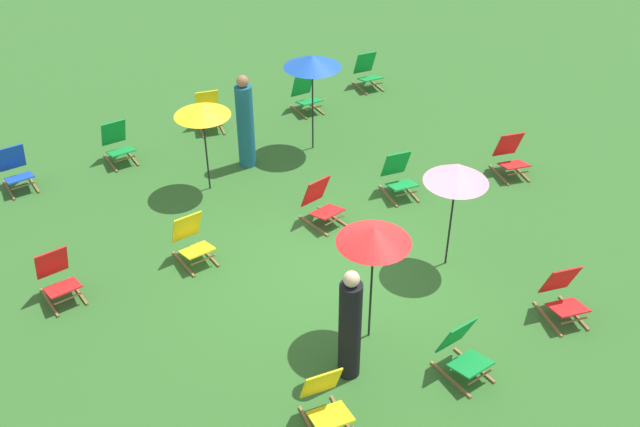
{
  "coord_description": "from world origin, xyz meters",
  "views": [
    {
      "loc": [
        -4.79,
        -7.2,
        7.27
      ],
      "look_at": [
        0.0,
        1.2,
        0.5
      ],
      "focal_mm": 40.02,
      "sensor_mm": 36.0,
      "label": 1
    }
  ],
  "objects_px": {
    "deckchair_0": "(192,240)",
    "deckchair_9": "(399,176)",
    "umbrella_3": "(374,235)",
    "deckchair_11": "(326,402)",
    "deckchair_12": "(118,144)",
    "deckchair_5": "(563,296)",
    "deckchair_10": "(58,277)",
    "deckchair_2": "(511,156)",
    "deckchair_4": "(367,72)",
    "deckchair_8": "(321,203)",
    "umbrella_2": "(202,110)",
    "deckchair_13": "(463,351)",
    "umbrella_0": "(312,61)",
    "deckchair_7": "(209,112)",
    "deckchair_1": "(306,95)",
    "deckchair_14": "(16,170)",
    "person_1": "(245,124)",
    "umbrella_1": "(457,173)",
    "person_0": "(350,327)"
  },
  "relations": [
    {
      "from": "deckchair_0",
      "to": "deckchair_9",
      "type": "distance_m",
      "value": 4.0
    },
    {
      "from": "deckchair_9",
      "to": "umbrella_3",
      "type": "relative_size",
      "value": 0.44
    },
    {
      "from": "deckchair_11",
      "to": "deckchair_12",
      "type": "distance_m",
      "value": 7.6
    },
    {
      "from": "deckchair_0",
      "to": "deckchair_5",
      "type": "bearing_deg",
      "value": -48.88
    },
    {
      "from": "deckchair_9",
      "to": "umbrella_3",
      "type": "distance_m",
      "value": 4.03
    },
    {
      "from": "deckchair_10",
      "to": "deckchair_2",
      "type": "bearing_deg",
      "value": -11.3
    },
    {
      "from": "deckchair_4",
      "to": "deckchair_8",
      "type": "distance_m",
      "value": 5.63
    },
    {
      "from": "umbrella_2",
      "to": "deckchair_5",
      "type": "bearing_deg",
      "value": -61.27
    },
    {
      "from": "deckchair_12",
      "to": "deckchair_9",
      "type": "bearing_deg",
      "value": -45.26
    },
    {
      "from": "deckchair_0",
      "to": "deckchair_13",
      "type": "height_order",
      "value": "same"
    },
    {
      "from": "umbrella_0",
      "to": "umbrella_2",
      "type": "xyz_separation_m",
      "value": [
        -2.42,
        -0.38,
        -0.25
      ]
    },
    {
      "from": "deckchair_7",
      "to": "deckchair_10",
      "type": "distance_m",
      "value": 5.65
    },
    {
      "from": "deckchair_0",
      "to": "deckchair_1",
      "type": "xyz_separation_m",
      "value": [
        4.17,
        3.79,
        0.0
      ]
    },
    {
      "from": "deckchair_12",
      "to": "deckchair_14",
      "type": "bearing_deg",
      "value": 177.63
    },
    {
      "from": "deckchair_8",
      "to": "deckchair_12",
      "type": "xyz_separation_m",
      "value": [
        -2.44,
        3.79,
        0.0
      ]
    },
    {
      "from": "deckchair_5",
      "to": "umbrella_0",
      "type": "distance_m",
      "value": 6.36
    },
    {
      "from": "deckchair_5",
      "to": "deckchair_8",
      "type": "distance_m",
      "value": 4.24
    },
    {
      "from": "deckchair_12",
      "to": "deckchair_8",
      "type": "bearing_deg",
      "value": -60.32
    },
    {
      "from": "deckchair_14",
      "to": "deckchair_12",
      "type": "bearing_deg",
      "value": -3.71
    },
    {
      "from": "deckchair_4",
      "to": "deckchair_7",
      "type": "relative_size",
      "value": 1.0
    },
    {
      "from": "deckchair_9",
      "to": "person_1",
      "type": "height_order",
      "value": "person_1"
    },
    {
      "from": "deckchair_9",
      "to": "umbrella_1",
      "type": "height_order",
      "value": "umbrella_1"
    },
    {
      "from": "deckchair_0",
      "to": "deckchair_8",
      "type": "bearing_deg",
      "value": -8.46
    },
    {
      "from": "deckchair_11",
      "to": "umbrella_0",
      "type": "relative_size",
      "value": 0.42
    },
    {
      "from": "deckchair_1",
      "to": "deckchair_2",
      "type": "distance_m",
      "value": 4.79
    },
    {
      "from": "deckchair_13",
      "to": "deckchair_4",
      "type": "bearing_deg",
      "value": 59.69
    },
    {
      "from": "deckchair_4",
      "to": "deckchair_12",
      "type": "relative_size",
      "value": 1.0
    },
    {
      "from": "umbrella_1",
      "to": "umbrella_2",
      "type": "xyz_separation_m",
      "value": [
        -2.45,
        3.96,
        -0.08
      ]
    },
    {
      "from": "deckchair_5",
      "to": "umbrella_3",
      "type": "distance_m",
      "value": 3.2
    },
    {
      "from": "umbrella_2",
      "to": "deckchair_4",
      "type": "bearing_deg",
      "value": 24.85
    },
    {
      "from": "deckchair_12",
      "to": "person_1",
      "type": "xyz_separation_m",
      "value": [
        2.14,
        -1.41,
        0.52
      ]
    },
    {
      "from": "deckchair_1",
      "to": "deckchair_12",
      "type": "relative_size",
      "value": 1.0
    },
    {
      "from": "deckchair_5",
      "to": "person_1",
      "type": "distance_m",
      "value": 6.59
    },
    {
      "from": "deckchair_1",
      "to": "person_1",
      "type": "relative_size",
      "value": 0.44
    },
    {
      "from": "deckchair_0",
      "to": "person_0",
      "type": "xyz_separation_m",
      "value": [
        0.9,
        -3.34,
        0.46
      ]
    },
    {
      "from": "deckchair_5",
      "to": "deckchair_10",
      "type": "relative_size",
      "value": 1.02
    },
    {
      "from": "deckchair_1",
      "to": "deckchair_14",
      "type": "height_order",
      "value": "same"
    },
    {
      "from": "deckchair_5",
      "to": "deckchair_9",
      "type": "bearing_deg",
      "value": 105.75
    },
    {
      "from": "deckchair_9",
      "to": "deckchair_12",
      "type": "bearing_deg",
      "value": 146.35
    },
    {
      "from": "deckchair_8",
      "to": "deckchair_9",
      "type": "xyz_separation_m",
      "value": [
        1.67,
        0.07,
        0.0
      ]
    },
    {
      "from": "deckchair_11",
      "to": "umbrella_2",
      "type": "xyz_separation_m",
      "value": [
        0.82,
        5.74,
        1.26
      ]
    },
    {
      "from": "deckchair_1",
      "to": "deckchair_14",
      "type": "xyz_separation_m",
      "value": [
        -6.2,
        -0.12,
        0.0
      ]
    },
    {
      "from": "deckchair_4",
      "to": "deckchair_10",
      "type": "relative_size",
      "value": 1.0
    },
    {
      "from": "deckchair_1",
      "to": "deckchair_2",
      "type": "height_order",
      "value": "same"
    },
    {
      "from": "deckchair_1",
      "to": "deckchair_8",
      "type": "xyz_separation_m",
      "value": [
        -1.84,
        -3.9,
        0.0
      ]
    },
    {
      "from": "deckchair_10",
      "to": "umbrella_2",
      "type": "height_order",
      "value": "umbrella_2"
    },
    {
      "from": "deckchair_0",
      "to": "deckchair_14",
      "type": "relative_size",
      "value": 1.0
    },
    {
      "from": "deckchair_9",
      "to": "person_1",
      "type": "relative_size",
      "value": 0.44
    },
    {
      "from": "deckchair_11",
      "to": "deckchair_13",
      "type": "bearing_deg",
      "value": 1.98
    },
    {
      "from": "deckchair_2",
      "to": "deckchair_10",
      "type": "xyz_separation_m",
      "value": [
        -8.35,
        0.65,
        0.0
      ]
    }
  ]
}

